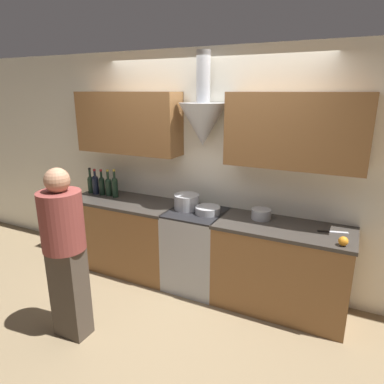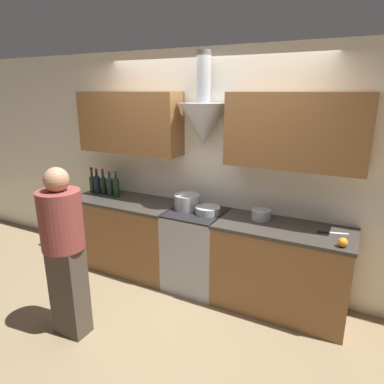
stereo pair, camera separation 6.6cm
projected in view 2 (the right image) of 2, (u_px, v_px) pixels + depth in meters
The scene contains 16 objects.
ground_plane at pixel (182, 300), 3.68m from camera, with size 12.00×12.00×0.00m, color #847051.
wall_back at pixel (207, 155), 3.78m from camera, with size 8.40×0.51×2.60m.
counter_left at pixel (128, 234), 4.26m from camera, with size 1.33×0.62×0.90m.
counter_right at pixel (281, 268), 3.43m from camera, with size 1.32×0.62×0.90m.
stove_range at pixel (196, 249), 3.84m from camera, with size 0.60×0.60×0.90m.
wine_bottle_0 at pixel (92, 183), 4.40m from camera, with size 0.08×0.08×0.33m.
wine_bottle_1 at pixel (97, 183), 4.35m from camera, with size 0.08×0.08×0.32m.
wine_bottle_2 at pixel (103, 184), 4.31m from camera, with size 0.07×0.07×0.33m.
wine_bottle_3 at pixel (110, 185), 4.27m from camera, with size 0.08×0.08×0.33m.
wine_bottle_4 at pixel (116, 186), 4.21m from camera, with size 0.07×0.07×0.35m.
stock_pot at pixel (187, 202), 3.79m from camera, with size 0.28×0.28×0.16m.
mixing_bowl at pixel (208, 210), 3.65m from camera, with size 0.27×0.27×0.08m.
orange_fruit at pixel (343, 242), 2.87m from camera, with size 0.08×0.08×0.08m.
saucepan at pixel (261, 214), 3.49m from camera, with size 0.20×0.20×0.10m.
chefs_knife at pixel (333, 233), 3.15m from camera, with size 0.27×0.10×0.01m.
person_foreground_left at pixel (64, 247), 2.96m from camera, with size 0.36×0.36×1.57m.
Camera 2 is at (1.56, -2.79, 2.16)m, focal length 32.00 mm.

